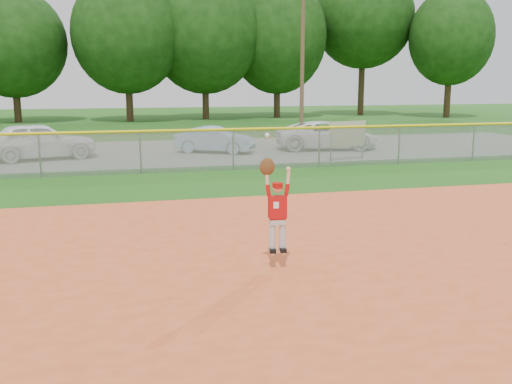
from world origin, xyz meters
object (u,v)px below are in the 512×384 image
car_blue (215,140)px  sponsor_sign (347,135)px  car_white_a (39,141)px  ballplayer (276,206)px  car_white_b (326,135)px

car_blue → sponsor_sign: (4.78, -3.82, 0.45)m
car_white_a → ballplayer: size_ratio=2.19×
car_blue → car_white_b: car_white_b is taller
ballplayer → car_white_a: bearing=109.5°
car_white_a → sponsor_sign: bearing=-120.9°
car_white_b → ballplayer: 17.74m
car_blue → car_white_b: bearing=-62.6°
car_white_a → sponsor_sign: size_ratio=2.53×
car_white_a → car_blue: 7.44m
car_white_a → car_white_b: 12.78m
car_blue → sponsor_sign: sponsor_sign is taller
car_blue → ballplayer: bearing=-158.6°
sponsor_sign → ballplayer: (-6.62, -12.43, 0.08)m
car_blue → ballplayer: 16.36m
car_blue → sponsor_sign: size_ratio=2.00×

